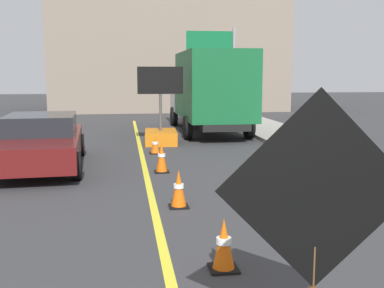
{
  "coord_description": "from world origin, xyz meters",
  "views": [
    {
      "loc": [
        -0.5,
        -0.72,
        2.43
      ],
      "look_at": [
        0.4,
        5.48,
        1.49
      ],
      "focal_mm": 43.68,
      "sensor_mm": 36.0,
      "label": 1
    }
  ],
  "objects_px": {
    "roadwork_sign": "(316,196)",
    "highway_guide_sign": "(220,56)",
    "box_truck": "(209,90)",
    "traffic_cone_mid_lane": "(179,189)",
    "arrow_board_trailer": "(161,130)",
    "traffic_cone_far_lane": "(162,157)",
    "traffic_cone_curbside": "(155,144)",
    "traffic_cone_near_sign": "(224,245)",
    "pickup_car": "(41,141)"
  },
  "relations": [
    {
      "from": "roadwork_sign",
      "to": "highway_guide_sign",
      "type": "xyz_separation_m",
      "value": [
        3.86,
        22.5,
        1.95
      ]
    },
    {
      "from": "roadwork_sign",
      "to": "box_truck",
      "type": "distance_m",
      "value": 15.98
    },
    {
      "from": "traffic_cone_mid_lane",
      "to": "box_truck",
      "type": "bearing_deg",
      "value": 76.82
    },
    {
      "from": "arrow_board_trailer",
      "to": "box_truck",
      "type": "relative_size",
      "value": 0.36
    },
    {
      "from": "roadwork_sign",
      "to": "traffic_cone_far_lane",
      "type": "distance_m",
      "value": 8.1
    },
    {
      "from": "arrow_board_trailer",
      "to": "traffic_cone_curbside",
      "type": "xyz_separation_m",
      "value": [
        -0.35,
        -2.18,
        -0.2
      ]
    },
    {
      "from": "highway_guide_sign",
      "to": "roadwork_sign",
      "type": "bearing_deg",
      "value": -99.74
    },
    {
      "from": "box_truck",
      "to": "traffic_cone_near_sign",
      "type": "height_order",
      "value": "box_truck"
    },
    {
      "from": "roadwork_sign",
      "to": "traffic_cone_curbside",
      "type": "bearing_deg",
      "value": 93.08
    },
    {
      "from": "highway_guide_sign",
      "to": "traffic_cone_curbside",
      "type": "relative_size",
      "value": 8.6
    },
    {
      "from": "box_truck",
      "to": "roadwork_sign",
      "type": "bearing_deg",
      "value": -97.28
    },
    {
      "from": "pickup_car",
      "to": "traffic_cone_near_sign",
      "type": "bearing_deg",
      "value": -64.65
    },
    {
      "from": "traffic_cone_curbside",
      "to": "traffic_cone_mid_lane",
      "type": "bearing_deg",
      "value": -89.65
    },
    {
      "from": "traffic_cone_far_lane",
      "to": "traffic_cone_curbside",
      "type": "height_order",
      "value": "traffic_cone_far_lane"
    },
    {
      "from": "highway_guide_sign",
      "to": "traffic_cone_far_lane",
      "type": "bearing_deg",
      "value": -107.15
    },
    {
      "from": "highway_guide_sign",
      "to": "traffic_cone_mid_lane",
      "type": "relative_size",
      "value": 7.08
    },
    {
      "from": "pickup_car",
      "to": "traffic_cone_far_lane",
      "type": "relative_size",
      "value": 6.76
    },
    {
      "from": "highway_guide_sign",
      "to": "pickup_car",
      "type": "bearing_deg",
      "value": -119.44
    },
    {
      "from": "box_truck",
      "to": "pickup_car",
      "type": "distance_m",
      "value": 8.89
    },
    {
      "from": "pickup_car",
      "to": "highway_guide_sign",
      "type": "bearing_deg",
      "value": 60.56
    },
    {
      "from": "arrow_board_trailer",
      "to": "traffic_cone_curbside",
      "type": "height_order",
      "value": "arrow_board_trailer"
    },
    {
      "from": "pickup_car",
      "to": "traffic_cone_mid_lane",
      "type": "relative_size",
      "value": 7.37
    },
    {
      "from": "traffic_cone_mid_lane",
      "to": "traffic_cone_curbside",
      "type": "distance_m",
      "value": 5.97
    },
    {
      "from": "box_truck",
      "to": "traffic_cone_far_lane",
      "type": "bearing_deg",
      "value": -108.58
    },
    {
      "from": "highway_guide_sign",
      "to": "traffic_cone_curbside",
      "type": "xyz_separation_m",
      "value": [
        -4.44,
        -11.67,
        -3.14
      ]
    },
    {
      "from": "box_truck",
      "to": "traffic_cone_mid_lane",
      "type": "height_order",
      "value": "box_truck"
    },
    {
      "from": "traffic_cone_mid_lane",
      "to": "traffic_cone_curbside",
      "type": "relative_size",
      "value": 1.21
    },
    {
      "from": "highway_guide_sign",
      "to": "box_truck",
      "type": "bearing_deg",
      "value": -105.43
    },
    {
      "from": "roadwork_sign",
      "to": "box_truck",
      "type": "height_order",
      "value": "box_truck"
    },
    {
      "from": "highway_guide_sign",
      "to": "traffic_cone_mid_lane",
      "type": "xyz_separation_m",
      "value": [
        -4.41,
        -17.63,
        -3.08
      ]
    },
    {
      "from": "roadwork_sign",
      "to": "highway_guide_sign",
      "type": "bearing_deg",
      "value": 80.26
    },
    {
      "from": "traffic_cone_mid_lane",
      "to": "traffic_cone_far_lane",
      "type": "relative_size",
      "value": 0.92
    },
    {
      "from": "highway_guide_sign",
      "to": "traffic_cone_mid_lane",
      "type": "distance_m",
      "value": 18.43
    },
    {
      "from": "traffic_cone_near_sign",
      "to": "roadwork_sign",
      "type": "bearing_deg",
      "value": -81.16
    },
    {
      "from": "traffic_cone_far_lane",
      "to": "traffic_cone_curbside",
      "type": "relative_size",
      "value": 1.32
    },
    {
      "from": "traffic_cone_curbside",
      "to": "arrow_board_trailer",
      "type": "bearing_deg",
      "value": 81.0
    },
    {
      "from": "arrow_board_trailer",
      "to": "traffic_cone_far_lane",
      "type": "xyz_separation_m",
      "value": [
        -0.37,
        -5.0,
        -0.1
      ]
    },
    {
      "from": "traffic_cone_near_sign",
      "to": "arrow_board_trailer",
      "type": "bearing_deg",
      "value": 89.61
    },
    {
      "from": "traffic_cone_far_lane",
      "to": "traffic_cone_curbside",
      "type": "bearing_deg",
      "value": 89.44
    },
    {
      "from": "arrow_board_trailer",
      "to": "traffic_cone_mid_lane",
      "type": "relative_size",
      "value": 3.83
    },
    {
      "from": "arrow_board_trailer",
      "to": "highway_guide_sign",
      "type": "distance_m",
      "value": 10.75
    },
    {
      "from": "roadwork_sign",
      "to": "pickup_car",
      "type": "distance_m",
      "value": 9.87
    },
    {
      "from": "pickup_car",
      "to": "traffic_cone_curbside",
      "type": "distance_m",
      "value": 3.56
    },
    {
      "from": "roadwork_sign",
      "to": "traffic_cone_near_sign",
      "type": "bearing_deg",
      "value": 98.84
    },
    {
      "from": "pickup_car",
      "to": "traffic_cone_curbside",
      "type": "relative_size",
      "value": 8.95
    },
    {
      "from": "pickup_car",
      "to": "traffic_cone_far_lane",
      "type": "xyz_separation_m",
      "value": [
        3.07,
        -1.12,
        -0.32
      ]
    },
    {
      "from": "traffic_cone_mid_lane",
      "to": "arrow_board_trailer",
      "type": "bearing_deg",
      "value": 87.83
    },
    {
      "from": "traffic_cone_far_lane",
      "to": "traffic_cone_curbside",
      "type": "xyz_separation_m",
      "value": [
        0.03,
        2.82,
        -0.09
      ]
    },
    {
      "from": "box_truck",
      "to": "traffic_cone_curbside",
      "type": "height_order",
      "value": "box_truck"
    },
    {
      "from": "pickup_car",
      "to": "traffic_cone_near_sign",
      "type": "relative_size",
      "value": 7.81
    }
  ]
}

